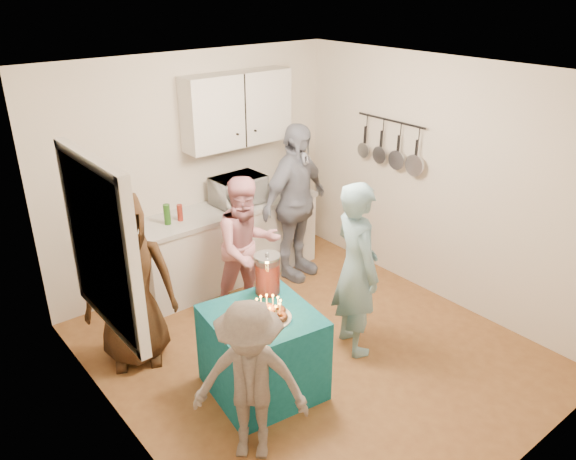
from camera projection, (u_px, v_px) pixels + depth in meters
floor at (311, 350)px, 5.41m from camera, size 4.00×4.00×0.00m
ceiling at (317, 74)px, 4.34m from camera, size 4.00×4.00×0.00m
back_wall at (195, 171)px, 6.29m from camera, size 3.60×3.60×0.00m
left_wall at (117, 295)px, 3.84m from camera, size 4.00×4.00×0.00m
right_wall at (441, 183)px, 5.91m from camera, size 4.00×4.00×0.00m
window_night at (99, 246)px, 3.97m from camera, size 0.04×1.00×1.20m
counter at (228, 245)px, 6.55m from camera, size 2.20×0.58×0.86m
countertop at (227, 209)px, 6.36m from camera, size 2.24×0.62×0.05m
upper_cabinet at (238, 109)px, 6.20m from camera, size 1.30×0.30×0.80m
pot_rack at (388, 143)px, 6.24m from camera, size 0.12×1.00×0.60m
microwave at (238, 190)px, 6.38m from camera, size 0.59×0.41×0.32m
party_table at (263, 352)px, 4.76m from camera, size 0.96×0.96×0.76m
donut_cake at (268, 309)px, 4.51m from camera, size 0.38×0.38×0.18m
punch_jar at (267, 275)px, 4.86m from camera, size 0.22×0.22×0.34m
man_birthday at (356, 269)px, 5.14m from camera, size 0.57×0.71×1.69m
woman_back_left at (129, 281)px, 4.97m from camera, size 0.96×0.81×1.66m
woman_back_center at (247, 248)px, 5.73m from camera, size 0.82×0.69×1.52m
woman_back_right at (295, 203)px, 6.42m from camera, size 1.16×0.69×1.85m
child_near_left at (250, 383)px, 3.99m from camera, size 0.94×0.93×1.30m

